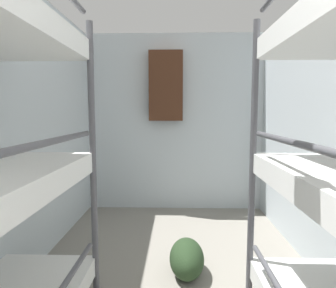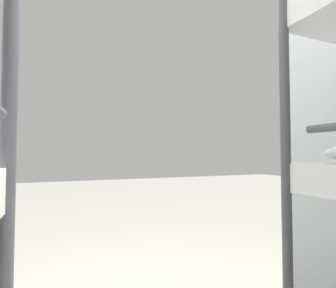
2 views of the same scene
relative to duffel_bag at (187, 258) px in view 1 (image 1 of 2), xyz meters
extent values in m
cube|color=silver|center=(-0.12, 1.75, 1.04)|extent=(2.49, 0.06, 2.37)
cylinder|color=#4C4C51|center=(-0.65, -0.36, 0.82)|extent=(0.04, 0.04, 1.92)
cylinder|color=#4C4C51|center=(-0.65, -1.28, 1.06)|extent=(0.03, 1.61, 0.03)
cylinder|color=#4C4C51|center=(0.42, -0.36, 0.82)|extent=(0.04, 0.04, 1.92)
cylinder|color=#4C4C51|center=(0.42, -1.28, 1.06)|extent=(0.03, 1.61, 0.03)
ellipsoid|color=#23381E|center=(0.00, 0.00, 0.00)|extent=(0.28, 0.50, 0.28)
cube|color=#472819|center=(-0.23, 1.60, 1.53)|extent=(0.44, 0.12, 0.90)
camera|label=1|loc=(-0.09, -2.34, 1.19)|focal=32.00mm
camera|label=2|loc=(0.28, -1.32, 0.96)|focal=28.00mm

